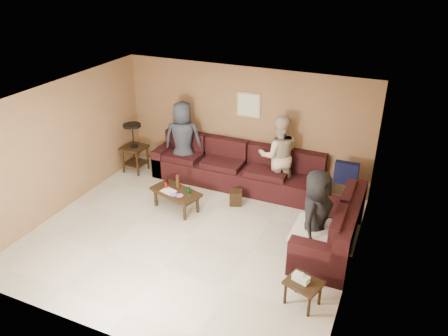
% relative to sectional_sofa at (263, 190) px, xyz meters
% --- Properties ---
extents(room, '(5.60, 5.50, 2.50)m').
position_rel_sectional_sofa_xyz_m(room, '(-0.81, -1.52, 1.34)').
color(room, beige).
rests_on(room, ground).
extents(sectional_sofa, '(4.65, 2.90, 0.97)m').
position_rel_sectional_sofa_xyz_m(sectional_sofa, '(0.00, 0.00, 0.00)').
color(sectional_sofa, black).
rests_on(sectional_sofa, ground).
extents(coffee_table, '(1.09, 0.76, 0.69)m').
position_rel_sectional_sofa_xyz_m(coffee_table, '(-1.51, -0.86, 0.03)').
color(coffee_table, black).
rests_on(coffee_table, ground).
extents(end_table_left, '(0.52, 0.52, 1.15)m').
position_rel_sectional_sofa_xyz_m(end_table_left, '(-3.19, 0.23, 0.27)').
color(end_table_left, black).
rests_on(end_table_left, ground).
extents(side_table_right, '(0.58, 0.52, 0.55)m').
position_rel_sectional_sofa_xyz_m(side_table_right, '(1.43, -2.42, 0.03)').
color(side_table_right, black).
rests_on(side_table_right, ground).
extents(waste_bin, '(0.32, 0.32, 0.30)m').
position_rel_sectional_sofa_xyz_m(waste_bin, '(-0.50, -0.23, -0.18)').
color(waste_bin, black).
rests_on(waste_bin, ground).
extents(wall_art, '(0.52, 0.04, 0.52)m').
position_rel_sectional_sofa_xyz_m(wall_art, '(-0.71, 0.96, 1.37)').
color(wall_art, tan).
rests_on(wall_art, ground).
extents(person_left, '(0.98, 0.78, 1.74)m').
position_rel_sectional_sofa_xyz_m(person_left, '(-2.05, 0.48, 0.54)').
color(person_left, '#2A303A').
rests_on(person_left, ground).
extents(person_middle, '(1.02, 0.93, 1.70)m').
position_rel_sectional_sofa_xyz_m(person_middle, '(0.10, 0.57, 0.53)').
color(person_middle, '#C8B695').
rests_on(person_middle, ground).
extents(person_right, '(0.61, 0.85, 1.60)m').
position_rel_sectional_sofa_xyz_m(person_right, '(1.30, -1.30, 0.47)').
color(person_right, black).
rests_on(person_right, ground).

